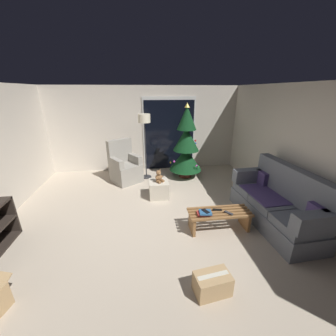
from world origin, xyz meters
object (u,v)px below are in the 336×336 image
object	(u,v)px
coffee_table	(219,217)
armchair	(125,167)
christmas_tree	(186,146)
cardboard_box_taped_mid_floor	(212,284)
teddy_bear_chestnut	(159,177)
book_stack	(205,213)
remote_black	(217,210)
remote_graphite	(229,213)
couch	(278,204)
floor_lamp	(144,125)
ottoman	(159,189)
cell_phone	(205,211)

from	to	relation	value
coffee_table	armchair	xyz separation A→B (m)	(-1.80, 2.39, 0.16)
christmas_tree	cardboard_box_taped_mid_floor	bearing A→B (deg)	-96.69
cardboard_box_taped_mid_floor	coffee_table	bearing A→B (deg)	66.42
teddy_bear_chestnut	book_stack	bearing A→B (deg)	-64.88
remote_black	christmas_tree	xyz separation A→B (m)	(-0.06, 2.43, 0.54)
remote_graphite	christmas_tree	size ratio (longest dim) A/B	0.08
couch	floor_lamp	size ratio (longest dim) A/B	1.11
book_stack	teddy_bear_chestnut	size ratio (longest dim) A/B	0.89
ottoman	teddy_bear_chestnut	world-z (taller)	teddy_bear_chestnut
couch	cell_phone	world-z (taller)	couch
coffee_table	floor_lamp	world-z (taller)	floor_lamp
cell_phone	book_stack	bearing A→B (deg)	150.72
ottoman	teddy_bear_chestnut	xyz separation A→B (m)	(0.01, -0.01, 0.31)
coffee_table	remote_black	size ratio (longest dim) A/B	7.05
ottoman	couch	bearing A→B (deg)	-32.00
couch	book_stack	size ratio (longest dim) A/B	7.77
remote_black	christmas_tree	distance (m)	2.49
couch	armchair	bearing A→B (deg)	141.21
remote_graphite	floor_lamp	size ratio (longest dim) A/B	0.09
remote_black	teddy_bear_chestnut	size ratio (longest dim) A/B	0.55
cell_phone	remote_graphite	bearing A→B (deg)	-27.32
cell_phone	floor_lamp	world-z (taller)	floor_lamp
coffee_table	teddy_bear_chestnut	xyz separation A→B (m)	(-0.95, 1.34, 0.27)
floor_lamp	cardboard_box_taped_mid_floor	world-z (taller)	floor_lamp
cardboard_box_taped_mid_floor	couch	bearing A→B (deg)	37.08
remote_black	floor_lamp	distance (m)	3.00
book_stack	cell_phone	bearing A→B (deg)	-4.47
cell_phone	floor_lamp	size ratio (longest dim) A/B	0.08
floor_lamp	remote_graphite	bearing A→B (deg)	-63.04
cell_phone	floor_lamp	bearing A→B (deg)	84.75
christmas_tree	book_stack	bearing A→B (deg)	-94.54
coffee_table	cardboard_box_taped_mid_floor	world-z (taller)	coffee_table
coffee_table	cardboard_box_taped_mid_floor	size ratio (longest dim) A/B	2.35
floor_lamp	ottoman	size ratio (longest dim) A/B	4.05
coffee_table	armchair	size ratio (longest dim) A/B	0.97
armchair	floor_lamp	size ratio (longest dim) A/B	0.63
coffee_table	cardboard_box_taped_mid_floor	xyz separation A→B (m)	(-0.53, -1.20, -0.11)
christmas_tree	ottoman	xyz separation A→B (m)	(-0.87, -1.13, -0.72)
coffee_table	teddy_bear_chestnut	world-z (taller)	teddy_bear_chestnut
remote_black	ottoman	size ratio (longest dim) A/B	0.35
armchair	couch	bearing A→B (deg)	-38.79
teddy_bear_chestnut	couch	bearing A→B (deg)	-31.90
couch	christmas_tree	bearing A→B (deg)	116.67
book_stack	christmas_tree	world-z (taller)	christmas_tree
book_stack	coffee_table	bearing A→B (deg)	12.54
armchair	teddy_bear_chestnut	distance (m)	1.35
remote_black	cell_phone	world-z (taller)	cell_phone
floor_lamp	teddy_bear_chestnut	xyz separation A→B (m)	(0.26, -1.22, -1.00)
couch	book_stack	xyz separation A→B (m)	(-1.42, -0.11, -0.01)
coffee_table	book_stack	world-z (taller)	book_stack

